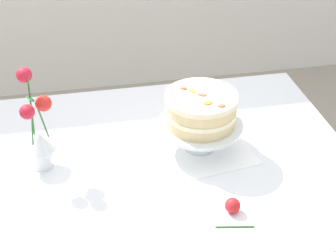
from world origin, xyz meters
TOP-DOWN VIEW (x-y plane):
  - dining_table at (0.00, -0.02)m, footprint 1.40×1.00m
  - linen_napkin at (0.19, 0.03)m, footprint 0.37×0.37m
  - cake_stand at (0.19, 0.03)m, footprint 0.29×0.29m
  - layer_cake at (0.19, 0.03)m, footprint 0.24×0.24m
  - flower_vase at (-0.34, 0.03)m, footprint 0.11×0.11m
  - fallen_rose at (0.21, -0.30)m, footprint 0.11×0.10m
  - loose_petal_0 at (0.19, 0.28)m, footprint 0.04×0.03m

SIDE VIEW (x-z plane):
  - dining_table at x=0.00m, z-range 0.28..1.02m
  - linen_napkin at x=0.19m, z-range 0.74..0.74m
  - loose_petal_0 at x=0.19m, z-range 0.74..0.74m
  - fallen_rose at x=0.21m, z-range 0.74..0.79m
  - cake_stand at x=0.19m, z-range 0.77..0.87m
  - flower_vase at x=-0.34m, z-range 0.69..1.04m
  - layer_cake at x=0.19m, z-range 0.84..0.95m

